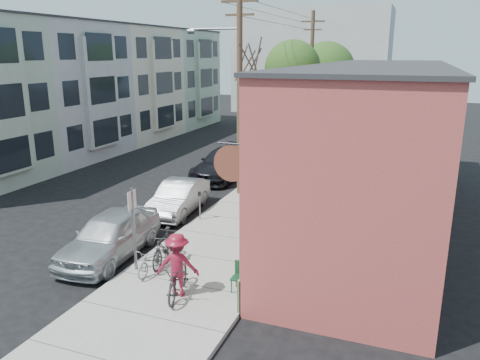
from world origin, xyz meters
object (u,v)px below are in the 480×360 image
(parking_meter_near, at_px, (200,201))
(patio_chair_a, at_px, (265,242))
(car_2, at_px, (224,164))
(car_0, at_px, (110,235))
(parked_bike_a, at_px, (164,247))
(parking_meter_far, at_px, (261,160))
(parked_bike_b, at_px, (152,260))
(car_3, at_px, (264,146))
(patron_green, at_px, (267,228))
(patio_chair_b, at_px, (240,278))
(patron_grey, at_px, (290,204))
(cyclist, at_px, (178,265))
(sign_post, at_px, (133,221))
(tree_leafy_far, at_px, (326,71))
(tree_leafy_mid, at_px, (292,69))
(bus, at_px, (270,116))
(utility_pole_near, at_px, (238,88))
(car_1, at_px, (179,197))
(tree_bare, at_px, (247,135))
(car_4, at_px, (286,133))

(parking_meter_near, xyz_separation_m, patio_chair_a, (3.69, -2.36, -0.39))
(car_2, bearing_deg, car_0, -85.92)
(parked_bike_a, bearing_deg, car_2, 95.52)
(parking_meter_far, xyz_separation_m, car_2, (-1.93, -0.94, -0.15))
(parked_bike_b, xyz_separation_m, car_3, (-2.17, 18.43, 0.17))
(parking_meter_far, xyz_separation_m, patron_green, (3.67, -10.31, 0.03))
(car_0, xyz_separation_m, car_3, (0.00, 17.67, -0.07))
(patio_chair_b, distance_m, car_2, 13.78)
(patron_grey, bearing_deg, cyclist, -32.36)
(parked_bike_a, relative_size, car_0, 0.41)
(sign_post, distance_m, tree_leafy_far, 29.69)
(tree_leafy_mid, height_order, bus, tree_leafy_mid)
(utility_pole_near, distance_m, parked_bike_b, 10.51)
(parking_meter_far, bearing_deg, patron_grey, -63.69)
(car_1, bearing_deg, patio_chair_a, -37.50)
(utility_pole_near, bearing_deg, cyclist, -78.71)
(car_1, distance_m, car_3, 12.54)
(utility_pole_near, height_order, car_2, utility_pole_near)
(parking_meter_far, distance_m, tree_leafy_far, 16.78)
(tree_leafy_mid, distance_m, car_0, 18.05)
(sign_post, xyz_separation_m, bus, (-4.58, 29.45, -0.42))
(car_0, bearing_deg, parked_bike_b, -23.39)
(tree_leafy_far, bearing_deg, patio_chair_a, -83.31)
(parking_meter_far, bearing_deg, car_2, -154.13)
(sign_post, bearing_deg, parking_meter_near, 91.13)
(utility_pole_near, bearing_deg, patron_green, -60.88)
(sign_post, distance_m, patio_chair_a, 4.67)
(patio_chair_a, bearing_deg, utility_pole_near, 100.83)
(tree_bare, height_order, patron_grey, tree_bare)
(parking_meter_far, relative_size, patio_chair_b, 1.41)
(sign_post, bearing_deg, parked_bike_b, 2.14)
(utility_pole_near, xyz_separation_m, patron_green, (3.53, -6.33, -4.40))
(parking_meter_far, xyz_separation_m, car_1, (-1.45, -7.40, -0.26))
(tree_leafy_mid, bearing_deg, cyclist, -85.01)
(car_3, bearing_deg, car_4, 88.07)
(tree_leafy_mid, bearing_deg, patron_green, -78.21)
(patron_grey, height_order, bus, bus)
(car_1, distance_m, car_4, 18.25)
(tree_leafy_far, xyz_separation_m, patron_grey, (3.26, -23.85, -4.40))
(patio_chair_a, relative_size, patio_chair_b, 1.00)
(car_2, bearing_deg, tree_leafy_mid, 67.67)
(cyclist, bearing_deg, parking_meter_near, -85.47)
(cyclist, xyz_separation_m, car_1, (-3.65, 6.91, -0.38))
(cyclist, relative_size, parked_bike_a, 0.96)
(patron_grey, xyz_separation_m, car_3, (-5.26, 12.85, -0.36))
(tree_bare, bearing_deg, car_2, 130.28)
(car_4, bearing_deg, patron_green, -80.35)
(car_3, bearing_deg, tree_leafy_mid, -16.14)
(parking_meter_near, height_order, utility_pole_near, utility_pole_near)
(cyclist, bearing_deg, bus, -93.02)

